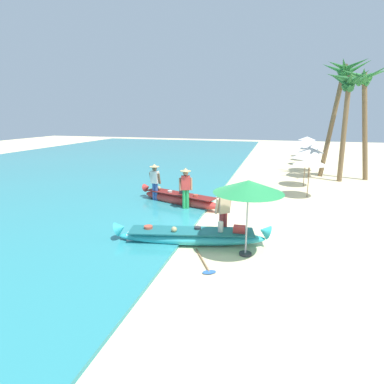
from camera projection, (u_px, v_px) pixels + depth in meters
name	position (u px, v px, depth m)	size (l,w,h in m)	color
ground_plane	(226.00, 232.00, 10.46)	(80.00, 80.00, 0.00)	beige
sea	(59.00, 171.00, 21.36)	(24.00, 56.00, 0.10)	teal
boat_cyan_foreground	(192.00, 236.00, 9.45)	(4.86, 1.69, 0.77)	#33B2BC
boat_red_midground	(180.00, 199.00, 13.47)	(4.22, 1.88, 0.80)	red
person_vendor_hatted	(186.00, 186.00, 12.54)	(0.58, 0.44, 1.82)	green
person_tourist_customer	(223.00, 210.00, 9.72)	(0.55, 0.50, 1.69)	#B2383D
person_vendor_assistant	(155.00, 180.00, 13.80)	(0.58, 0.44, 1.79)	#3D5BA8
patio_umbrella_large	(248.00, 187.00, 8.27)	(1.94, 1.94, 2.21)	#B7B7BC
parasol_row_0	(310.00, 162.00, 14.51)	(1.60, 1.60, 1.91)	#8E6B47
parasol_row_1	(306.00, 155.00, 16.80)	(1.60, 1.60, 1.91)	#8E6B47
parasol_row_2	(311.00, 150.00, 19.29)	(1.60, 1.60, 1.91)	#8E6B47
parasol_row_3	(311.00, 146.00, 21.41)	(1.60, 1.60, 1.91)	#8E6B47
parasol_row_4	(308.00, 143.00, 23.99)	(1.60, 1.60, 1.91)	#8E6B47
parasol_row_5	(308.00, 140.00, 26.41)	(1.60, 1.60, 1.91)	#8E6B47
parasol_row_6	(307.00, 138.00, 28.74)	(1.60, 1.60, 1.91)	#8E6B47
palm_tree_tall_inland	(342.00, 82.00, 18.34)	(2.83, 2.68, 7.20)	brown
palm_tree_leaning_seaward	(348.00, 92.00, 17.21)	(2.66, 2.91, 6.38)	brown
palm_tree_mid_cluster	(364.00, 88.00, 17.72)	(2.75, 2.57, 6.63)	brown
cooler_box	(134.00, 238.00, 9.59)	(0.45, 0.28, 0.30)	silver
paddle	(205.00, 264.00, 8.16)	(0.90, 1.43, 0.05)	#8E6B47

